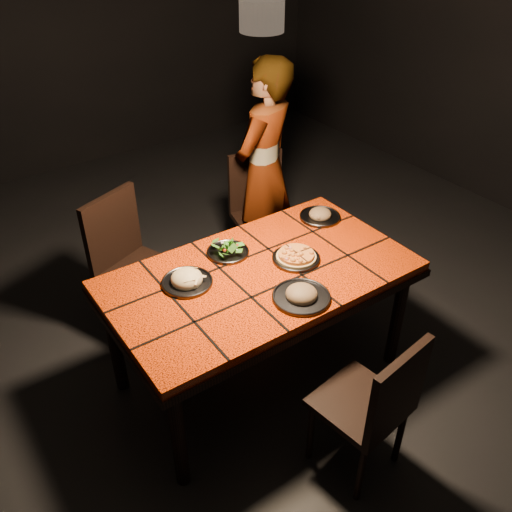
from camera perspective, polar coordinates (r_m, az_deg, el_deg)
room_shell at (r=2.47m, az=0.54°, el=12.51°), size 6.04×7.04×3.08m
dining_table at (r=2.89m, az=0.45°, el=-2.93°), size 1.62×0.92×0.75m
chair_near at (r=2.60m, az=12.47°, el=-14.86°), size 0.43×0.43×0.85m
chair_far_left at (r=3.43m, az=-13.32°, el=-0.10°), size 0.55×0.55×0.93m
chair_far_right at (r=3.94m, az=0.42°, el=5.31°), size 0.48×0.48×0.88m
diner at (r=3.82m, az=0.87°, el=8.99°), size 0.67×0.58×1.56m
pendant_lamp at (r=2.33m, az=0.62°, el=24.41°), size 0.18×0.18×1.06m
plate_pizza at (r=2.93m, az=4.25°, el=-0.10°), size 0.26×0.26×0.04m
plate_pasta at (r=2.77m, az=-7.29°, el=-2.51°), size 0.26×0.26×0.09m
plate_salad at (r=2.97m, az=-3.00°, el=0.67°), size 0.23×0.23×0.07m
plate_mushroom_a at (r=2.66m, az=4.81°, el=-4.04°), size 0.29×0.29×0.09m
plate_mushroom_b at (r=3.32m, az=6.77°, el=4.33°), size 0.25×0.25×0.08m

